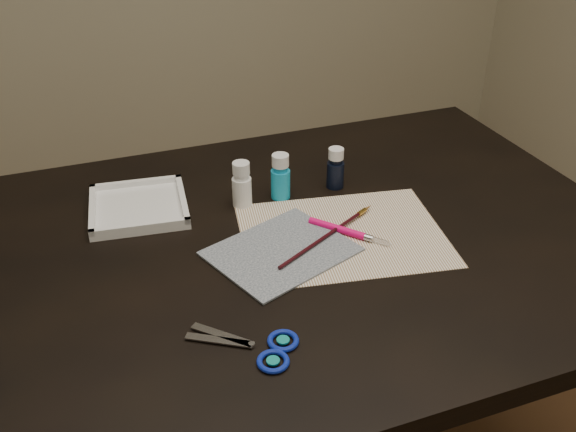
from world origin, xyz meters
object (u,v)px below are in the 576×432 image
object	(u,v)px
paint_bottle_navy	(335,168)
scissors	(240,345)
canvas	(281,251)
palette_tray	(138,206)
paper	(342,235)
paint_bottle_white	(242,184)
paint_bottle_cyan	(280,176)

from	to	relation	value
paint_bottle_navy	scissors	size ratio (longest dim) A/B	0.48
canvas	palette_tray	size ratio (longest dim) A/B	1.27
palette_tray	paper	bearing A→B (deg)	-32.75
canvas	paint_bottle_white	distance (m)	0.19
paper	palette_tray	size ratio (longest dim) A/B	2.01
canvas	paint_bottle_cyan	size ratio (longest dim) A/B	2.47
scissors	palette_tray	bearing A→B (deg)	-48.90
paint_bottle_navy	scissors	world-z (taller)	paint_bottle_navy
paper	scissors	xyz separation A→B (m)	(-0.27, -0.22, 0.00)
canvas	paint_bottle_navy	xyz separation A→B (m)	(0.19, 0.19, 0.04)
paint_bottle_white	paint_bottle_cyan	world-z (taller)	paint_bottle_cyan
paint_bottle_cyan	canvas	bearing A→B (deg)	-109.55
paint_bottle_cyan	scissors	xyz separation A→B (m)	(-0.21, -0.40, -0.04)
scissors	palette_tray	xyz separation A→B (m)	(-0.07, 0.44, 0.01)
paper	paint_bottle_navy	xyz separation A→B (m)	(0.06, 0.17, 0.04)
paint_bottle_cyan	scissors	bearing A→B (deg)	-117.52
paint_bottle_navy	scissors	bearing A→B (deg)	-129.53
paper	paint_bottle_navy	bearing A→B (deg)	70.46
paper	scissors	world-z (taller)	scissors
paint_bottle_cyan	palette_tray	size ratio (longest dim) A/B	0.51
paint_bottle_navy	palette_tray	world-z (taller)	paint_bottle_navy
paint_bottle_white	paint_bottle_navy	bearing A→B (deg)	1.42
paint_bottle_cyan	palette_tray	xyz separation A→B (m)	(-0.28, 0.05, -0.04)
paint_bottle_white	scissors	bearing A→B (deg)	-107.51
paint_bottle_white	paint_bottle_navy	world-z (taller)	paint_bottle_white
paper	paint_bottle_navy	size ratio (longest dim) A/B	4.24
scissors	palette_tray	world-z (taller)	palette_tray
paint_bottle_cyan	paper	bearing A→B (deg)	-70.98
canvas	scissors	size ratio (longest dim) A/B	1.28
canvas	palette_tray	world-z (taller)	palette_tray
paint_bottle_white	palette_tray	xyz separation A→B (m)	(-0.20, 0.05, -0.04)
paint_bottle_cyan	paint_bottle_navy	size ratio (longest dim) A/B	1.08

